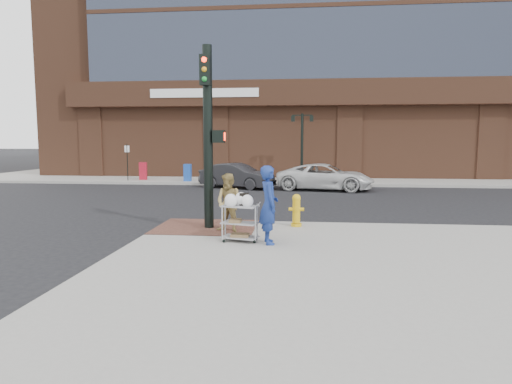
# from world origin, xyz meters

# --- Properties ---
(ground) EXTENTS (220.00, 220.00, 0.00)m
(ground) POSITION_xyz_m (0.00, 0.00, 0.00)
(ground) COLOR black
(ground) RESTS_ON ground
(sidewalk_far) EXTENTS (65.00, 36.00, 0.15)m
(sidewalk_far) POSITION_xyz_m (12.50, 32.00, 0.07)
(sidewalk_far) COLOR gray
(sidewalk_far) RESTS_ON ground
(brick_curb_ramp) EXTENTS (2.80, 2.40, 0.01)m
(brick_curb_ramp) POSITION_xyz_m (-0.60, 0.90, 0.16)
(brick_curb_ramp) COLOR #503025
(brick_curb_ramp) RESTS_ON sidewalk_near
(bank_building) EXTENTS (42.00, 26.00, 28.00)m
(bank_building) POSITION_xyz_m (5.00, 31.00, 14.15)
(bank_building) COLOR brown
(bank_building) RESTS_ON sidewalk_far
(lamp_post) EXTENTS (1.32, 0.22, 4.00)m
(lamp_post) POSITION_xyz_m (2.00, 16.00, 2.62)
(lamp_post) COLOR black
(lamp_post) RESTS_ON sidewalk_far
(parking_sign) EXTENTS (0.05, 0.05, 2.20)m
(parking_sign) POSITION_xyz_m (-8.50, 15.00, 1.25)
(parking_sign) COLOR black
(parking_sign) RESTS_ON sidewalk_far
(traffic_signal_pole) EXTENTS (0.61, 0.51, 5.00)m
(traffic_signal_pole) POSITION_xyz_m (-0.48, 0.77, 2.83)
(traffic_signal_pole) COLOR black
(traffic_signal_pole) RESTS_ON sidewalk_near
(woman_blue) EXTENTS (0.60, 0.77, 1.86)m
(woman_blue) POSITION_xyz_m (1.32, -0.96, 1.08)
(woman_blue) COLOR navy
(woman_blue) RESTS_ON sidewalk_near
(pedestrian_tan) EXTENTS (0.91, 0.81, 1.57)m
(pedestrian_tan) POSITION_xyz_m (0.16, 0.32, 0.93)
(pedestrian_tan) COLOR olive
(pedestrian_tan) RESTS_ON sidewalk_near
(sedan_dark) EXTENTS (4.32, 2.81, 1.35)m
(sedan_dark) POSITION_xyz_m (-1.46, 12.65, 0.67)
(sedan_dark) COLOR black
(sedan_dark) RESTS_ON ground
(minivan_white) EXTENTS (5.26, 3.13, 1.37)m
(minivan_white) POSITION_xyz_m (3.25, 12.19, 0.69)
(minivan_white) COLOR silver
(minivan_white) RESTS_ON ground
(utility_cart) EXTENTS (0.95, 0.67, 1.19)m
(utility_cart) POSITION_xyz_m (0.61, -0.81, 0.69)
(utility_cart) COLOR #959599
(utility_cart) RESTS_ON sidewalk_near
(fire_hydrant) EXTENTS (0.44, 0.31, 0.93)m
(fire_hydrant) POSITION_xyz_m (1.94, 1.28, 0.62)
(fire_hydrant) COLOR gold
(fire_hydrant) RESTS_ON sidewalk_near
(newsbox_red) EXTENTS (0.53, 0.50, 1.07)m
(newsbox_red) POSITION_xyz_m (-7.71, 15.50, 0.69)
(newsbox_red) COLOR maroon
(newsbox_red) RESTS_ON sidewalk_far
(newsbox_blue) EXTENTS (0.44, 0.40, 1.01)m
(newsbox_blue) POSITION_xyz_m (-4.75, 14.85, 0.66)
(newsbox_blue) COLOR #1944A4
(newsbox_blue) RESTS_ON sidewalk_far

